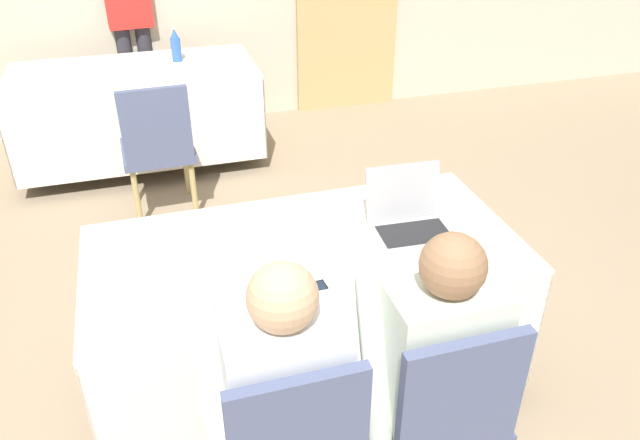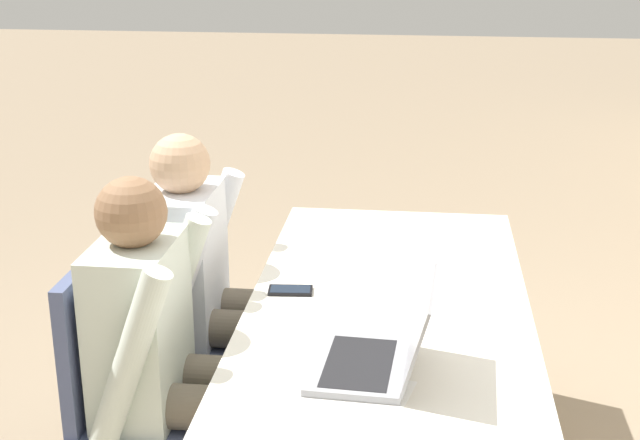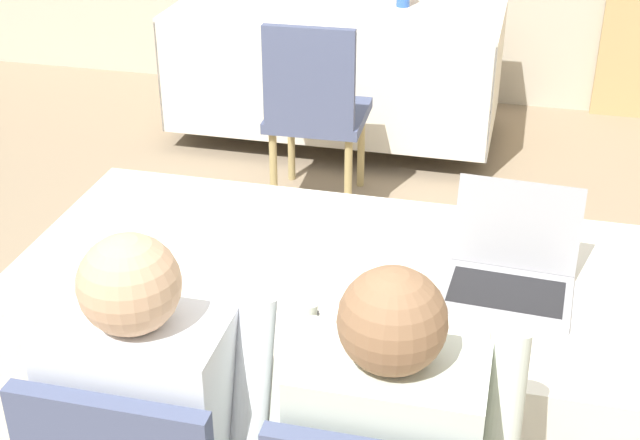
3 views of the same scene
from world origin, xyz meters
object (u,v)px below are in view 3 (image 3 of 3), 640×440
object	(u,v)px
cell_phone	(299,327)
laptop	(509,273)
chair_far_spare	(315,107)
person_checkered_shirt	(163,422)

from	to	relation	value
cell_phone	laptop	bearing A→B (deg)	27.16
laptop	cell_phone	bearing A→B (deg)	-145.04
laptop	chair_far_spare	bearing A→B (deg)	122.05
cell_phone	person_checkered_shirt	size ratio (longest dim) A/B	0.12
laptop	person_checkered_shirt	distance (m)	0.94
chair_far_spare	person_checkered_shirt	bearing A→B (deg)	93.97
cell_phone	person_checkered_shirt	bearing A→B (deg)	-129.79
cell_phone	person_checkered_shirt	xyz separation A→B (m)	(-0.22, -0.32, -0.07)
laptop	chair_far_spare	xyz separation A→B (m)	(-0.93, 1.69, -0.27)
person_checkered_shirt	chair_far_spare	bearing A→B (deg)	-84.28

